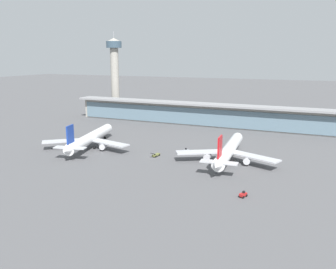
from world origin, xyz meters
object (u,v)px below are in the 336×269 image
(airliner_centre_stand, at_px, (229,150))
(service_truck_mid_apron_red, at_px, (243,195))
(airliner_left_stand, at_px, (90,138))
(control_tower, at_px, (115,70))
(safety_cone_alpha, at_px, (70,155))
(service_truck_near_nose_olive, at_px, (156,155))
(service_truck_under_wing_grey, at_px, (186,151))

(airliner_centre_stand, xyz_separation_m, service_truck_mid_apron_red, (14.77, -38.49, -4.09))
(airliner_left_stand, bearing_deg, control_tower, 114.92)
(airliner_left_stand, distance_m, service_truck_mid_apron_red, 91.14)
(airliner_left_stand, bearing_deg, service_truck_mid_apron_red, -21.23)
(airliner_left_stand, distance_m, safety_cone_alpha, 16.75)
(service_truck_near_nose_olive, distance_m, safety_cone_alpha, 40.15)
(airliner_left_stand, xyz_separation_m, safety_cone_alpha, (0.29, -16.09, -4.65))
(airliner_left_stand, height_order, control_tower, control_tower)
(service_truck_mid_apron_red, xyz_separation_m, control_tower, (-130.69, 131.60, 34.32))
(service_truck_under_wing_grey, bearing_deg, service_truck_near_nose_olive, -129.43)
(airliner_left_stand, distance_m, control_tower, 112.88)
(airliner_centre_stand, height_order, service_truck_mid_apron_red, airliner_centre_stand)
(service_truck_under_wing_grey, relative_size, safety_cone_alpha, 4.40)
(airliner_left_stand, xyz_separation_m, service_truck_near_nose_olive, (37.35, -0.64, -4.16))
(airliner_centre_stand, xyz_separation_m, service_truck_near_nose_olive, (-32.75, -6.17, -4.16))
(service_truck_mid_apron_red, distance_m, control_tower, 188.61)
(airliner_left_stand, height_order, safety_cone_alpha, airliner_left_stand)
(service_truck_near_nose_olive, distance_m, service_truck_mid_apron_red, 57.47)
(airliner_left_stand, relative_size, service_truck_mid_apron_red, 17.88)
(service_truck_mid_apron_red, xyz_separation_m, safety_cone_alpha, (-84.58, 16.88, -0.56))
(airliner_left_stand, relative_size, airliner_centre_stand, 0.99)
(service_truck_under_wing_grey, xyz_separation_m, control_tower, (-93.54, 86.66, 34.32))
(service_truck_mid_apron_red, relative_size, control_tower, 0.05)
(airliner_centre_stand, bearing_deg, control_tower, 141.23)
(airliner_left_stand, relative_size, service_truck_under_wing_grey, 19.04)
(service_truck_mid_apron_red, height_order, control_tower, control_tower)
(airliner_left_stand, height_order, airliner_centre_stand, same)
(control_tower, height_order, safety_cone_alpha, control_tower)
(airliner_centre_stand, bearing_deg, safety_cone_alpha, -162.79)
(service_truck_near_nose_olive, bearing_deg, airliner_centre_stand, 10.67)
(service_truck_under_wing_grey, distance_m, service_truck_mid_apron_red, 58.30)
(airliner_left_stand, bearing_deg, safety_cone_alpha, -88.97)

